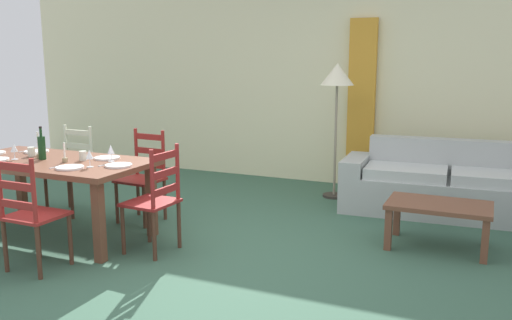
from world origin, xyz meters
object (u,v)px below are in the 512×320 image
coffee_table (439,210)px  dining_chair_far_right (143,176)px  wine_glass_near_right (89,155)px  coffee_cup_secondary (31,152)px  dining_table (53,169)px  dining_chair_head_east (155,200)px  standing_lamp (337,83)px  dining_chair_near_right (31,214)px  wine_glass_far_left (38,144)px  coffee_cup_primary (83,156)px  dining_chair_far_left (72,170)px  wine_bottle (42,147)px  couch (448,188)px  wine_glass_near_left (14,148)px  wine_glass_far_right (111,150)px

coffee_table → dining_chair_far_right: bearing=-173.0°
wine_glass_near_right → coffee_cup_secondary: wine_glass_near_right is taller
coffee_table → wine_glass_near_right: bearing=-156.0°
dining_table → coffee_cup_secondary: (-0.33, 0.07, 0.13)m
dining_chair_head_east → standing_lamp: size_ratio=0.59×
dining_chair_near_right → wine_glass_far_left: dining_chair_near_right is taller
wine_glass_near_right → coffee_cup_primary: bearing=140.8°
dining_chair_far_left → wine_bottle: bearing=-65.8°
wine_bottle → coffee_cup_primary: wine_bottle is taller
coffee_cup_primary → wine_glass_near_right: bearing=-39.2°
dining_chair_near_right → wine_glass_far_left: (-0.79, 0.89, 0.38)m
dining_table → dining_chair_near_right: (0.48, -0.74, -0.19)m
couch → coffee_cup_primary: bearing=-144.1°
dining_chair_far_right → wine_glass_far_left: 1.08m
wine_glass_near_left → coffee_cup_secondary: bearing=89.4°
dining_chair_far_right → standing_lamp: (1.58, 1.76, 0.93)m
dining_chair_far_right → standing_lamp: 2.54m
wine_glass_near_left → coffee_table: size_ratio=0.18×
coffee_table → wine_bottle: bearing=-161.9°
dining_chair_near_right → dining_chair_head_east: bearing=48.6°
wine_glass_near_right → standing_lamp: size_ratio=0.10×
coffee_cup_secondary → standing_lamp: size_ratio=0.05×
dining_chair_far_left → wine_bottle: wine_bottle is taller
wine_glass_near_right → wine_glass_far_left: size_ratio=1.00×
wine_glass_far_left → standing_lamp: 3.41m
wine_glass_far_right → coffee_table: (2.84, 0.98, -0.51)m
wine_bottle → standing_lamp: bearing=49.7°
dining_chair_far_left → coffee_cup_secondary: (0.10, -0.65, 0.32)m
dining_chair_head_east → wine_bottle: size_ratio=3.04×
wine_bottle → couch: bearing=34.0°
coffee_cup_primary → wine_glass_near_left: bearing=-159.6°
wine_bottle → dining_chair_far_right: bearing=53.6°
wine_glass_far_left → coffee_cup_secondary: bearing=-100.3°
dining_chair_head_east → coffee_table: bearing=26.2°
dining_chair_far_right → wine_glass_far_right: size_ratio=5.96×
couch → coffee_table: (0.01, -1.22, 0.06)m
coffee_cup_secondary → couch: bearing=31.4°
dining_chair_far_left → dining_chair_far_right: size_ratio=1.00×
dining_chair_head_east → wine_glass_near_right: (-0.57, -0.15, 0.38)m
wine_glass_near_left → wine_bottle: bearing=26.9°
dining_chair_head_east → wine_bottle: (-1.25, -0.03, 0.39)m
dining_table → wine_glass_far_right: size_ratio=11.80×
dining_table → wine_glass_near_right: 0.62m
dining_chair_far_right → coffee_cup_primary: size_ratio=10.67×
wine_glass_far_right → coffee_cup_secondary: size_ratio=1.79×
coffee_table → wine_glass_far_left: bearing=-165.2°
dining_chair_near_right → dining_chair_head_east: 1.01m
dining_table → dining_chair_far_right: dining_chair_far_right is taller
wine_bottle → wine_glass_far_left: bearing=142.5°
dining_chair_far_left → wine_glass_far_left: bearing=-78.5°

